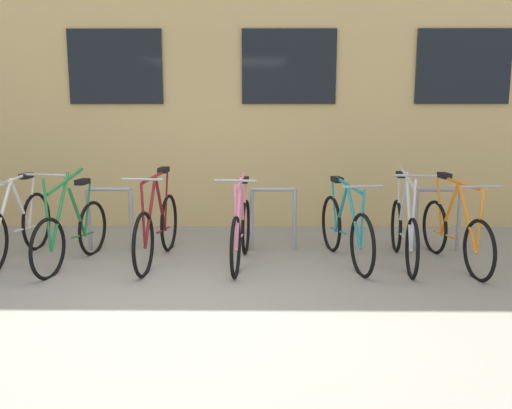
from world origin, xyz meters
name	(u,v)px	position (x,y,z in m)	size (l,w,h in m)	color
ground_plane	(171,304)	(0.00, 0.00, 0.00)	(42.00, 42.00, 0.00)	gray
storefront_building	(216,8)	(0.00, 5.83, 3.43)	(28.00, 5.31, 6.86)	tan
bike_rack	(191,212)	(-0.03, 1.90, 0.48)	(6.57, 0.05, 0.78)	gray
bicycle_orange	(455,232)	(2.99, 1.30, 0.37)	(0.44, 1.72, 1.02)	black
bicycle_maroon	(157,228)	(-0.37, 1.41, 0.39)	(0.44, 1.76, 1.06)	black
bicycle_pink	(241,232)	(0.59, 1.33, 0.37)	(0.44, 1.62, 1.05)	black
bicycle_teal	(346,229)	(1.78, 1.41, 0.38)	(0.50, 1.73, 0.98)	black
bicycle_green	(72,232)	(-1.30, 1.26, 0.37)	(0.49, 1.60, 1.11)	black
bicycle_white	(15,227)	(-2.01, 1.45, 0.39)	(0.44, 1.78, 1.02)	black
bicycle_silver	(404,230)	(2.44, 1.38, 0.37)	(0.44, 1.71, 1.10)	black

